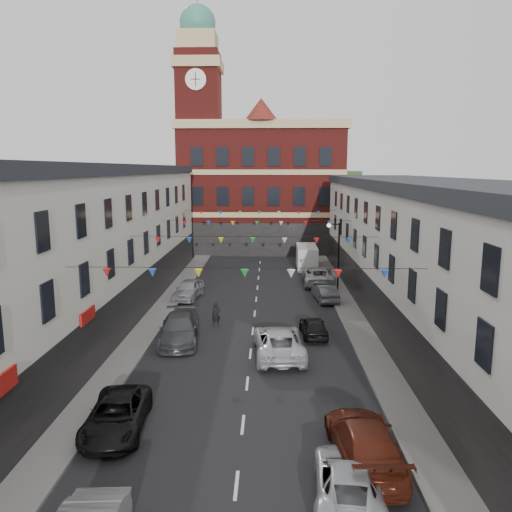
# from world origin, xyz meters

# --- Properties ---
(ground) EXTENTS (160.00, 160.00, 0.00)m
(ground) POSITION_xyz_m (0.00, 0.00, 0.00)
(ground) COLOR black
(ground) RESTS_ON ground
(pavement_left) EXTENTS (1.80, 64.00, 0.15)m
(pavement_left) POSITION_xyz_m (-6.90, 2.00, 0.07)
(pavement_left) COLOR #605E5B
(pavement_left) RESTS_ON ground
(pavement_right) EXTENTS (1.80, 64.00, 0.15)m
(pavement_right) POSITION_xyz_m (6.90, 2.00, 0.07)
(pavement_right) COLOR #605E5B
(pavement_right) RESTS_ON ground
(terrace_left) EXTENTS (8.40, 56.00, 10.70)m
(terrace_left) POSITION_xyz_m (-11.78, 1.00, 5.35)
(terrace_left) COLOR beige
(terrace_left) RESTS_ON ground
(terrace_right) EXTENTS (8.40, 56.00, 9.70)m
(terrace_right) POSITION_xyz_m (11.78, 1.00, 4.85)
(terrace_right) COLOR silver
(terrace_right) RESTS_ON ground
(civic_building) EXTENTS (20.60, 13.30, 18.50)m
(civic_building) POSITION_xyz_m (0.00, 37.95, 8.14)
(civic_building) COLOR maroon
(civic_building) RESTS_ON ground
(clock_tower) EXTENTS (5.60, 5.60, 30.00)m
(clock_tower) POSITION_xyz_m (-7.50, 35.00, 14.93)
(clock_tower) COLOR maroon
(clock_tower) RESTS_ON ground
(distant_hill) EXTENTS (40.00, 14.00, 10.00)m
(distant_hill) POSITION_xyz_m (-4.00, 62.00, 5.00)
(distant_hill) COLOR #2A4620
(distant_hill) RESTS_ON ground
(street_lamp) EXTENTS (1.10, 0.36, 6.00)m
(street_lamp) POSITION_xyz_m (6.55, 14.00, 3.90)
(street_lamp) COLOR black
(street_lamp) RESTS_ON ground
(car_left_c) EXTENTS (2.58, 4.98, 1.34)m
(car_left_c) POSITION_xyz_m (-5.04, -8.58, 0.67)
(car_left_c) COLOR black
(car_left_c) RESTS_ON ground
(car_left_d) EXTENTS (2.86, 5.72, 1.60)m
(car_left_d) POSITION_xyz_m (-4.41, 1.88, 0.80)
(car_left_d) COLOR #3D4045
(car_left_d) RESTS_ON ground
(car_left_e) EXTENTS (2.39, 4.67, 1.52)m
(car_left_e) POSITION_xyz_m (-5.50, 12.18, 0.76)
(car_left_e) COLOR #92949A
(car_left_e) RESTS_ON ground
(car_right_b) EXTENTS (2.59, 4.83, 1.29)m
(car_right_b) POSITION_xyz_m (3.60, -12.59, 0.65)
(car_right_b) COLOR #A7ABAF
(car_right_b) RESTS_ON ground
(car_right_c) EXTENTS (2.45, 5.63, 1.61)m
(car_right_c) POSITION_xyz_m (4.48, -10.54, 0.81)
(car_right_c) COLOR #561E11
(car_right_c) RESTS_ON ground
(car_right_d) EXTENTS (1.73, 3.84, 1.28)m
(car_right_d) POSITION_xyz_m (3.85, 3.10, 0.64)
(car_right_d) COLOR black
(car_right_d) RESTS_ON ground
(car_right_e) EXTENTS (1.90, 4.24, 1.35)m
(car_right_e) POSITION_xyz_m (5.50, 11.70, 0.68)
(car_right_e) COLOR #53545B
(car_right_e) RESTS_ON ground
(car_right_f) EXTENTS (2.78, 5.88, 1.62)m
(car_right_f) POSITION_xyz_m (5.50, 17.54, 0.81)
(car_right_f) COLOR #ADB0B2
(car_right_f) RESTS_ON ground
(moving_car) EXTENTS (3.06, 5.95, 1.61)m
(moving_car) POSITION_xyz_m (1.61, -0.20, 0.80)
(moving_car) COLOR silver
(moving_car) RESTS_ON ground
(white_van) EXTENTS (2.14, 5.39, 2.37)m
(white_van) POSITION_xyz_m (4.99, 25.02, 1.18)
(white_van) COLOR silver
(white_van) RESTS_ON ground
(pedestrian) EXTENTS (0.67, 0.52, 1.62)m
(pedestrian) POSITION_xyz_m (-2.48, 4.89, 0.81)
(pedestrian) COLOR black
(pedestrian) RESTS_ON ground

